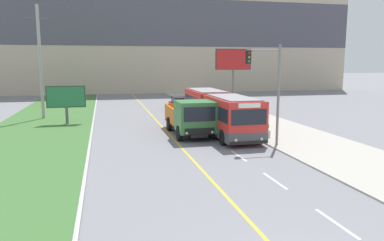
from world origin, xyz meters
The scene contains 10 objects.
apartment_block_background centered at (0.00, 59.93, 11.22)m, with size 80.00×8.04×22.45m.
city_bus centered at (3.96, 20.24, 1.49)m, with size 2.72×12.72×2.94m.
dump_truck centered at (1.43, 18.36, 1.33)m, with size 2.57×6.98×2.65m.
car_distant centered at (3.57, 33.24, 0.69)m, with size 1.80×4.30×1.45m.
utility_pole_far centered at (-10.18, 30.05, 5.27)m, with size 1.80×0.28×10.43m.
traffic_light_mast centered at (5.42, 14.36, 4.03)m, with size 2.28×0.32×6.37m.
billboard_large centered at (9.81, 33.43, 5.21)m, with size 4.18×0.24×6.74m.
billboard_small centered at (-7.73, 26.20, 2.25)m, with size 3.21×0.24×3.28m.
planter_round_near centered at (6.19, 16.79, 0.59)m, with size 1.00×1.00×1.17m.
planter_round_second centered at (6.32, 21.49, 0.60)m, with size 0.92×0.92×1.18m.
Camera 1 is at (-4.60, -7.09, 5.29)m, focal length 35.00 mm.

